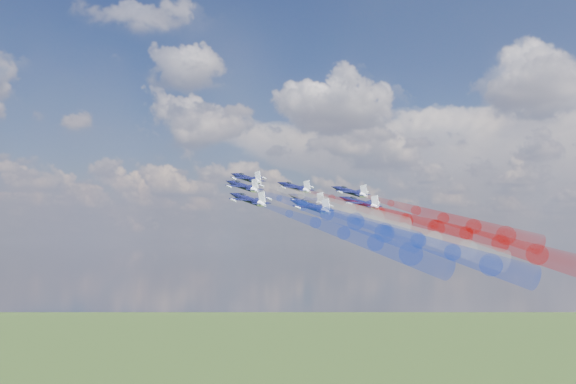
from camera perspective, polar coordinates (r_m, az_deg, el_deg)
The scene contains 16 objects.
jet_lead at distance 167.28m, azimuth -3.81°, elevation 1.26°, with size 10.81×13.51×3.60m, color black, non-canonical shape.
trail_lead at distance 145.89m, azimuth 3.38°, elevation -0.94°, with size 4.50×47.29×4.50m, color white, non-canonical shape.
jet_inner_left at distance 155.04m, azimuth -4.16°, elevation 0.52°, with size 10.81×13.51×3.60m, color black, non-canonical shape.
trail_inner_left at distance 133.73m, azimuth 3.64°, elevation -1.99°, with size 4.50×47.29×4.50m, color blue, non-canonical shape.
jet_inner_right at distance 167.00m, azimuth 0.61°, elevation 0.43°, with size 10.81×13.51×3.60m, color black, non-canonical shape.
trail_inner_right at distance 147.39m, azimuth 8.40°, elevation -1.87°, with size 4.50×47.29×4.50m, color red, non-canonical shape.
jet_outer_left at distance 141.01m, azimuth -3.65°, elevation -0.70°, with size 10.81×13.51×3.60m, color black, non-canonical shape.
trail_outer_left at distance 120.21m, azimuth 5.14°, elevation -3.71°, with size 4.50×47.29×4.50m, color blue, non-canonical shape.
jet_center_third at distance 152.77m, azimuth 1.74°, elevation -0.72°, with size 10.81×13.51×3.60m, color black, non-canonical shape.
trail_center_third at distance 133.91m, azimuth 10.50°, elevation -3.42°, with size 4.50×47.29×4.50m, color white, non-canonical shape.
jet_outer_right at distance 166.91m, azimuth 5.73°, elevation 0.02°, with size 10.81×13.51×3.60m, color black, non-canonical shape.
trail_outer_right at distance 149.45m, azimuth 14.10°, elevation -2.30°, with size 4.50×47.29×4.50m, color red, non-canonical shape.
jet_rear_left at distance 140.32m, azimuth 2.12°, elevation -1.35°, with size 10.81×13.51×3.60m, color black, non-canonical shape.
trail_rear_left at distance 121.88m, azimuth 11.82°, elevation -4.40°, with size 4.50×47.29×4.50m, color blue, non-canonical shape.
jet_rear_right at distance 152.50m, azimuth 6.63°, elevation -0.99°, with size 10.81×13.51×3.60m, color black, non-canonical shape.
trail_rear_right at distance 135.73m, azimuth 15.99°, elevation -3.67°, with size 4.50×47.29×4.50m, color red, non-canonical shape.
Camera 1 is at (103.91, -132.23, 113.53)m, focal length 38.76 mm.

